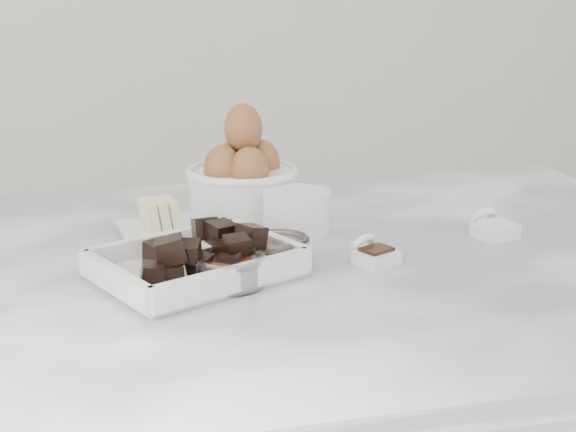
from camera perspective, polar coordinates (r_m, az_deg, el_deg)
The scene contains 9 objects.
marble_slab at distance 1.01m, azimuth -0.68°, elevation -3.82°, with size 1.20×0.80×0.04m, color white.
chocolate_dish at distance 0.92m, azimuth -6.55°, elevation -2.96°, with size 0.27×0.24×0.06m.
butter_plate at distance 1.07m, azimuth -8.53°, elevation -0.66°, with size 0.14×0.14×0.05m.
sugar_ramekin at distance 1.09m, azimuth 0.62°, elevation 0.44°, with size 0.09×0.09×0.06m.
egg_bowl at distance 1.18m, azimuth -3.23°, elevation 2.73°, with size 0.17×0.17×0.16m.
honey_bowl at distance 0.96m, azimuth -0.74°, elevation -2.42°, with size 0.08×0.08×0.03m.
zest_bowl at distance 0.89m, azimuth -4.16°, elevation -3.78°, with size 0.08×0.08×0.04m.
vanilla_spoon at distance 0.97m, azimuth 6.05°, elevation -2.68°, with size 0.06×0.07×0.04m.
salt_spoon at distance 1.10m, azimuth 14.31°, elevation -0.73°, with size 0.06×0.07×0.04m.
Camera 1 is at (-0.22, -0.92, 1.26)m, focal length 50.00 mm.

